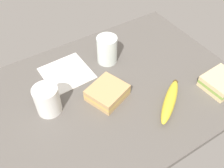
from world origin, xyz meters
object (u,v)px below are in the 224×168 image
sandwich_side (221,82)px  banana (170,101)px  coffee_mug_black (47,99)px  paper_napkin (67,73)px  glass_of_milk (107,51)px  sandwich_main (107,93)px

sandwich_side → banana: (20.21, -3.21, -0.34)cm
sandwich_side → coffee_mug_black: bearing=-22.2°
coffee_mug_black → paper_napkin: bearing=-133.3°
coffee_mug_black → sandwich_side: coffee_mug_black is taller
banana → paper_napkin: bearing=-54.3°
sandwich_side → glass_of_milk: size_ratio=1.14×
glass_of_milk → paper_napkin: size_ratio=0.65×
glass_of_milk → coffee_mug_black: bearing=20.4°
coffee_mug_black → glass_of_milk: size_ratio=0.93×
sandwich_main → banana: sandwich_main is taller
sandwich_main → glass_of_milk: (-9.59, -15.92, 2.58)cm
glass_of_milk → paper_napkin: 17.27cm
glass_of_milk → banana: glass_of_milk is taller
banana → glass_of_milk: bearing=-78.5°
glass_of_milk → banana: 30.30cm
coffee_mug_black → sandwich_main: bearing=163.8°
paper_napkin → coffee_mug_black: bearing=46.7°
sandwich_main → paper_napkin: bearing=-68.7°
sandwich_main → banana: 20.74cm
sandwich_main → paper_napkin: 19.21cm
sandwich_side → glass_of_milk: bearing=-51.3°
glass_of_milk → paper_napkin: (16.53, -1.88, -4.63)cm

